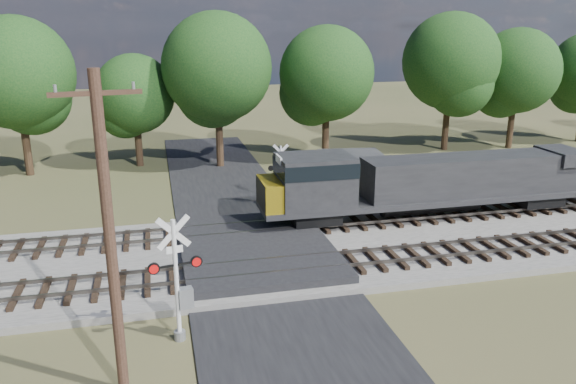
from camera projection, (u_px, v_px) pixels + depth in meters
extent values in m
plane|color=#3E4625|center=(258.00, 260.00, 26.21)|extent=(160.00, 160.00, 0.00)
cube|color=gray|center=(447.00, 236.00, 28.85)|extent=(140.00, 10.00, 0.30)
cube|color=black|center=(258.00, 259.00, 26.20)|extent=(7.00, 60.00, 0.08)
cube|color=#262628|center=(256.00, 250.00, 26.58)|extent=(7.00, 9.00, 0.62)
cube|color=black|center=(311.00, 265.00, 24.67)|extent=(44.00, 2.60, 0.18)
cube|color=#544E48|center=(483.00, 252.00, 25.74)|extent=(140.00, 0.08, 0.15)
cube|color=#544E48|center=(467.00, 241.00, 27.08)|extent=(140.00, 0.08, 0.15)
cube|color=black|center=(285.00, 227.00, 29.34)|extent=(44.00, 2.60, 0.18)
cube|color=#544E48|center=(432.00, 217.00, 30.40)|extent=(140.00, 0.08, 0.15)
cube|color=#544E48|center=(420.00, 209.00, 31.74)|extent=(140.00, 0.08, 0.15)
cylinder|color=silver|center=(177.00, 282.00, 18.95)|extent=(0.16, 0.16, 4.44)
cylinder|color=gray|center=(180.00, 335.00, 19.53)|extent=(0.40, 0.40, 0.33)
cube|color=silver|center=(173.00, 232.00, 18.44)|extent=(1.15, 0.26, 1.16)
cube|color=silver|center=(173.00, 232.00, 18.44)|extent=(1.15, 0.26, 1.16)
cube|color=silver|center=(175.00, 250.00, 18.61)|extent=(0.55, 0.14, 0.24)
cube|color=black|center=(175.00, 265.00, 18.77)|extent=(1.76, 0.40, 0.07)
cylinder|color=red|center=(154.00, 269.00, 18.49)|extent=(0.41, 0.18, 0.40)
cylinder|color=red|center=(196.00, 261.00, 19.06)|extent=(0.41, 0.18, 0.40)
cube|color=gray|center=(186.00, 298.00, 19.24)|extent=(0.55, 0.42, 0.72)
cylinder|color=silver|center=(281.00, 176.00, 33.66)|extent=(0.13, 0.13, 3.71)
cylinder|color=gray|center=(281.00, 203.00, 34.15)|extent=(0.33, 0.33, 0.28)
cube|color=silver|center=(281.00, 152.00, 33.24)|extent=(0.97, 0.14, 0.97)
cube|color=silver|center=(281.00, 152.00, 33.24)|extent=(0.97, 0.14, 0.97)
cube|color=silver|center=(281.00, 160.00, 33.38)|extent=(0.46, 0.08, 0.20)
cube|color=black|center=(281.00, 168.00, 33.52)|extent=(1.48, 0.22, 0.06)
cylinder|color=red|center=(291.00, 168.00, 33.59)|extent=(0.34, 0.13, 0.33)
cylinder|color=red|center=(271.00, 168.00, 33.44)|extent=(0.34, 0.13, 0.33)
cube|color=gray|center=(277.00, 185.00, 33.79)|extent=(0.45, 0.32, 0.60)
cylinder|color=#322017|center=(110.00, 244.00, 15.46)|extent=(0.32, 0.32, 9.50)
cube|color=#322017|center=(96.00, 93.00, 14.29)|extent=(2.31, 0.52, 0.13)
cube|color=#442C1D|center=(352.00, 176.00, 35.94)|extent=(3.98, 3.98, 2.50)
cube|color=#313134|center=(353.00, 156.00, 35.56)|extent=(4.38, 4.38, 0.18)
cylinder|color=black|center=(25.00, 137.00, 40.42)|extent=(0.56, 0.56, 5.65)
sphere|color=#113615|center=(17.00, 73.00, 39.14)|extent=(7.92, 7.92, 7.92)
cylinder|color=black|center=(138.00, 139.00, 43.38)|extent=(0.56, 0.56, 4.30)
sphere|color=#113615|center=(135.00, 94.00, 42.40)|extent=(6.01, 6.01, 6.01)
cylinder|color=black|center=(219.00, 130.00, 42.80)|extent=(0.56, 0.56, 5.82)
sphere|color=#113615|center=(217.00, 67.00, 41.48)|extent=(8.15, 8.15, 8.15)
cylinder|color=black|center=(326.00, 127.00, 45.18)|extent=(0.56, 0.56, 5.33)
sphere|color=#113615|center=(327.00, 74.00, 43.97)|extent=(7.46, 7.46, 7.46)
cylinder|color=black|center=(446.00, 116.00, 48.93)|extent=(0.56, 0.56, 5.87)
sphere|color=#113615|center=(451.00, 61.00, 47.60)|extent=(8.21, 8.21, 8.21)
cylinder|color=black|center=(511.00, 119.00, 49.69)|extent=(0.56, 0.56, 5.22)
sphere|color=#113615|center=(517.00, 71.00, 48.51)|extent=(7.31, 7.31, 7.31)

